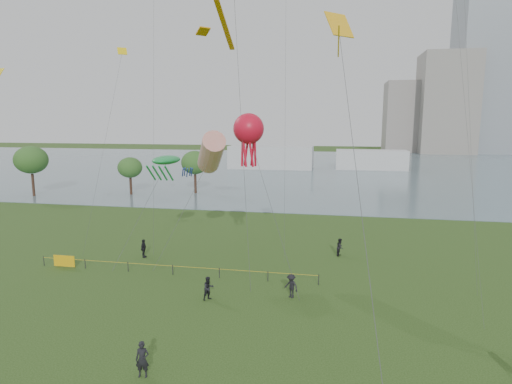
# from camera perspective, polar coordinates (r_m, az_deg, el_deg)

# --- Properties ---
(lake) EXTENTS (400.00, 120.00, 0.08)m
(lake) POSITION_cam_1_polar(r_m,az_deg,el_deg) (117.99, 8.17, 3.28)
(lake) COLOR slate
(lake) RESTS_ON ground_plane
(building_mid) EXTENTS (20.00, 20.00, 38.00)m
(building_mid) POSITION_cam_1_polar(r_m,az_deg,el_deg) (183.91, 23.99, 10.70)
(building_mid) COLOR gray
(building_mid) RESTS_ON ground_plane
(building_low) EXTENTS (16.00, 18.00, 28.00)m
(building_low) POSITION_cam_1_polar(r_m,az_deg,el_deg) (187.14, 19.24, 9.41)
(building_low) COLOR gray
(building_low) RESTS_ON ground_plane
(pavilion_left) EXTENTS (22.00, 8.00, 6.00)m
(pavilion_left) POSITION_cam_1_polar(r_m,az_deg,el_deg) (113.91, 2.03, 4.66)
(pavilion_left) COLOR silver
(pavilion_left) RESTS_ON ground_plane
(pavilion_right) EXTENTS (18.00, 7.00, 5.00)m
(pavilion_right) POSITION_cam_1_polar(r_m,az_deg,el_deg) (115.98, 15.10, 4.18)
(pavilion_right) COLOR silver
(pavilion_right) RESTS_ON ground_plane
(trees) EXTENTS (31.00, 12.88, 8.45)m
(trees) POSITION_cam_1_polar(r_m,az_deg,el_deg) (76.99, -19.40, 3.74)
(trees) COLOR #322016
(trees) RESTS_ON ground_plane
(fence) EXTENTS (24.07, 0.07, 1.05)m
(fence) POSITION_cam_1_polar(r_m,az_deg,el_deg) (39.22, -19.49, -9.00)
(fence) COLOR black
(fence) RESTS_ON ground_plane
(spectator_a) EXTENTS (1.04, 1.05, 1.71)m
(spectator_a) POSITION_cam_1_polar(r_m,az_deg,el_deg) (31.33, -6.35, -12.64)
(spectator_a) COLOR black
(spectator_a) RESTS_ON ground_plane
(spectator_b) EXTENTS (1.31, 1.16, 1.76)m
(spectator_b) POSITION_cam_1_polar(r_m,az_deg,el_deg) (31.60, 4.71, -12.37)
(spectator_b) COLOR black
(spectator_b) RESTS_ON ground_plane
(spectator_c) EXTENTS (0.46, 1.03, 1.73)m
(spectator_c) POSITION_cam_1_polar(r_m,az_deg,el_deg) (41.51, -14.76, -7.29)
(spectator_c) COLOR black
(spectator_c) RESTS_ON ground_plane
(spectator_f) EXTENTS (0.74, 0.55, 1.85)m
(spectator_f) POSITION_cam_1_polar(r_m,az_deg,el_deg) (23.48, -14.92, -20.76)
(spectator_f) COLOR black
(spectator_f) RESTS_ON ground_plane
(spectator_g) EXTENTS (0.85, 0.97, 1.68)m
(spectator_g) POSITION_cam_1_polar(r_m,az_deg,el_deg) (41.39, 11.15, -7.23)
(spectator_g) COLOR black
(spectator_g) RESTS_ON ground_plane
(kite_windsock) EXTENTS (6.24, 6.12, 11.85)m
(kite_windsock) POSITION_cam_1_polar(r_m,az_deg,el_deg) (37.64, -6.02, 5.21)
(kite_windsock) COLOR #3F3F42
(kite_creature) EXTENTS (4.53, 6.37, 9.53)m
(kite_creature) POSITION_cam_1_polar(r_m,az_deg,el_deg) (39.25, -11.88, 4.15)
(kite_creature) COLOR #3F3F42
(kite_octopus) EXTENTS (5.64, 4.89, 13.21)m
(kite_octopus) POSITION_cam_1_polar(r_m,az_deg,el_deg) (33.04, -0.99, 8.33)
(kite_octopus) COLOR #3F3F42
(kite_delta) EXTENTS (3.22, 13.33, 18.30)m
(kite_delta) POSITION_cam_1_polar(r_m,az_deg,el_deg) (23.82, 11.24, 19.26)
(kite_delta) COLOR #3F3F42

